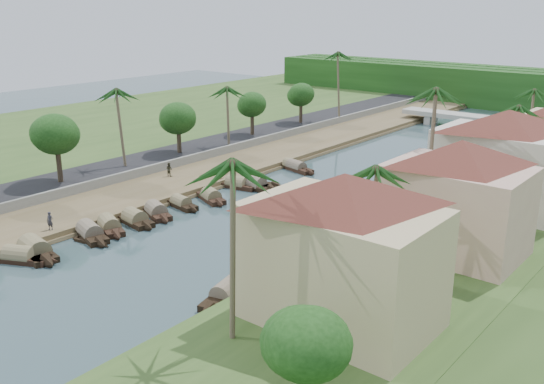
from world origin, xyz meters
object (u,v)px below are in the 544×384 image
Objects in this scene: bridge at (479,120)px; sampan_1 at (35,251)px; building_near at (342,248)px; person_near at (50,221)px.

bridge is 3.23× the size of sampan_1.
person_near is (-31.17, -2.27, -4.69)m from building_near.
bridge is 15.73× the size of person_near.
bridge is 80.13m from sampan_1.
building_near is at bearing -20.19° from person_near.
building_near is at bearing -75.61° from bridge.
person_near is (-12.17, -76.27, -0.03)m from bridge.
building_near is 8.34× the size of person_near.
bridge is 77.23m from person_near.
sampan_1 is at bearing -75.50° from person_near.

